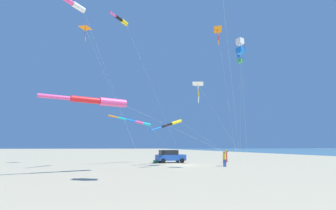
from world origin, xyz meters
TOP-DOWN VIEW (x-y plane):
  - ground_plane at (0.00, 0.00)m, footprint 600.00×600.00m
  - parked_car at (0.94, -4.56)m, footprint 4.52×2.57m
  - cooler_box at (3.12, -4.68)m, footprint 0.62×0.42m
  - person_adult_flyer at (-4.07, 3.56)m, footprint 0.63×0.51m
  - person_child_green_jacket at (-7.62, -3.71)m, footprint 0.53×0.42m
  - person_child_grey_jacket at (-4.91, 1.66)m, footprint 0.66×0.58m
  - kite_box_striped_overhead at (-5.04, 6.96)m, footprint 2.79×4.46m
  - kite_windsock_teal_far_right at (10.23, 7.69)m, footprint 21.77×3.43m
  - kite_delta_red_high_left at (-2.51, 6.52)m, footprint 3.26×2.25m
  - kite_windsock_orange_high_right at (6.04, -4.39)m, footprint 10.33×4.65m
  - kite_delta_checkered_midright at (-1.24, 2.76)m, footprint 10.04×6.64m
  - kite_windsock_long_streamer_left at (1.42, -1.19)m, footprint 14.85×6.17m
  - kite_windsock_purple_drifting at (13.53, 8.38)m, footprint 10.72×14.82m
  - kite_delta_white_trailing at (14.09, -4.16)m, footprint 9.96×3.50m
  - kite_windsock_magenta_far_left at (8.58, 3.63)m, footprint 11.45×12.45m
  - kite_box_small_distant at (-8.24, 0.98)m, footprint 2.41×5.79m

SIDE VIEW (x-z plane):
  - ground_plane at x=0.00m, z-range 0.00..0.00m
  - cooler_box at x=3.12m, z-range 0.00..0.42m
  - parked_car at x=0.94m, z-range 0.03..1.88m
  - person_child_green_jacket at x=-7.62m, z-range 0.08..1.84m
  - person_child_grey_jacket at x=-4.91m, z-range 0.08..1.97m
  - person_adult_flyer at x=-4.07m, z-range 0.09..2.07m
  - kite_windsock_long_streamer_left at x=1.42m, z-range 2.32..8.56m
  - kite_windsock_orange_high_right at x=6.04m, z-range 2.70..9.26m
  - kite_windsock_teal_far_right at x=10.23m, z-range 3.08..10.06m
  - kite_delta_checkered_midright at x=-1.24m, z-range 4.93..15.44m
  - kite_box_striped_overhead at x=-5.04m, z-range 6.41..21.05m
  - kite_box_small_distant at x=-8.24m, z-range 7.07..22.52m
  - kite_delta_red_high_left at x=-2.51m, z-range 7.64..23.78m
  - kite_windsock_purple_drifting at x=13.53m, z-range 7.93..24.46m
  - kite_windsock_magenta_far_left at x=8.58m, z-range 8.48..26.38m
  - kite_delta_white_trailing at x=14.09m, z-range 9.87..30.22m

